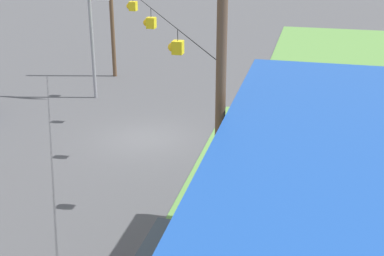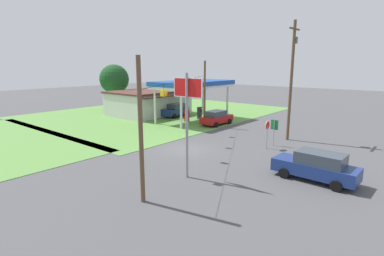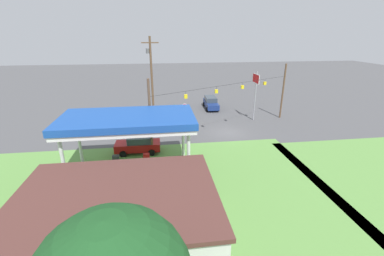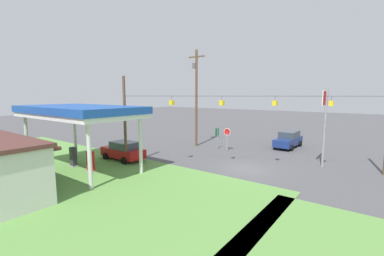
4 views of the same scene
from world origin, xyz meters
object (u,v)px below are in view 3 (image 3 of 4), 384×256
Objects in this scene: car_on_crossroad at (211,103)px; stop_sign_overhead at (256,86)px; utility_pole_main at (151,77)px; fuel_pump_far at (117,165)px; gas_station_store at (119,220)px; car_at_pumps_front at (138,144)px; stop_sign_roadside at (185,108)px; route_sign at (175,109)px; gas_station_canopy at (128,122)px; car_at_pumps_rear at (116,188)px; fuel_pump_near at (147,163)px.

car_on_crossroad is 9.14m from stop_sign_overhead.
utility_pole_main is (9.30, 5.70, 5.33)m from car_on_crossroad.
fuel_pump_far is 21.76m from stop_sign_overhead.
gas_station_store is 26.63m from stop_sign_overhead.
fuel_pump_far is at bearing 36.35° from stop_sign_overhead.
gas_station_store is 2.39× the size of car_at_pumps_front.
utility_pole_main is (14.06, -1.04, 1.38)m from stop_sign_overhead.
fuel_pump_far is 23.05m from car_on_crossroad.
route_sign is at bearing 177.96° from stop_sign_roadside.
car_at_pumps_rear is at bearing 79.03° from gas_station_canopy.
gas_station_store is at bearing -105.40° from stop_sign_roadside.
gas_station_store is 1.61× the size of stop_sign_overhead.
utility_pole_main is (-2.62, -17.71, 5.32)m from car_at_pumps_rear.
route_sign is (-4.86, -13.61, -3.05)m from gas_station_canopy.
stop_sign_roadside is (-6.96, -17.57, 0.83)m from car_at_pumps_rear.
route_sign is at bearing -109.65° from gas_station_canopy.
fuel_pump_far is 15.53m from stop_sign_roadside.
car_on_crossroad is 0.46× the size of utility_pole_main.
route_sign is (-6.18, -13.61, 0.90)m from fuel_pump_far.
car_at_pumps_rear is at bearing 45.00° from stop_sign_overhead.
fuel_pump_far is 4.05m from car_at_pumps_rear.
fuel_pump_near is 14.45m from stop_sign_roadside.
car_at_pumps_front is (-0.35, -4.00, -3.83)m from gas_station_canopy.
stop_sign_overhead reaches higher than gas_station_canopy.
stop_sign_roadside is 6.25m from utility_pole_main.
utility_pole_main is (-1.75, -22.24, 4.51)m from gas_station_store.
stop_sign_roadside is 10.24m from stop_sign_overhead.
car_at_pumps_rear is (2.09, 4.01, 0.17)m from fuel_pump_near.
gas_station_store is 0.97× the size of utility_pole_main.
car_at_pumps_front is at bearing 81.27° from utility_pole_main.
stop_sign_overhead is at bearing 175.10° from route_sign.
gas_station_store is 6.43× the size of fuel_pump_near.
route_sign is at bearing -102.16° from gas_station_store.
car_at_pumps_front is 0.40× the size of utility_pole_main.
gas_station_canopy is at bearing 70.35° from route_sign.
utility_pole_main is at bearing -102.98° from fuel_pump_far.
utility_pole_main reaches higher than stop_sign_overhead.
utility_pole_main reaches higher than car_at_pumps_front.
fuel_pump_near is 21.74m from car_on_crossroad.
utility_pole_main reaches higher than gas_station_canopy.
gas_station_store is 22.76m from utility_pole_main.
gas_station_canopy is 2.41× the size of car_at_pumps_front.
utility_pole_main is (-1.49, -9.71, 5.38)m from car_at_pumps_front.
fuel_pump_far is at bearing -0.06° from gas_station_canopy.
gas_station_canopy is 5.57m from car_at_pumps_rear.
car_on_crossroad is (-11.04, -27.93, -0.82)m from gas_station_store.
fuel_pump_near is 0.68× the size of stop_sign_roadside.
fuel_pump_near is 0.25× the size of stop_sign_overhead.
car_at_pumps_front is at bearing 64.87° from route_sign.
utility_pole_main is at bearing -4.22° from stop_sign_overhead.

